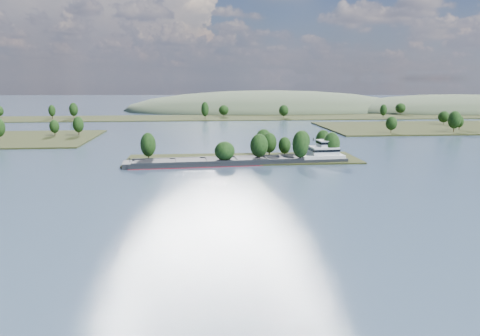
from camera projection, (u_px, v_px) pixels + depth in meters
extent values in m
plane|color=#313F55|center=(261.00, 193.00, 144.05)|extent=(1800.00, 1800.00, 0.00)
cube|color=black|center=(243.00, 160.00, 202.74)|extent=(100.00, 30.00, 1.20)
cylinder|color=black|center=(300.00, 158.00, 191.87)|extent=(0.50, 0.50, 4.34)
ellipsoid|color=black|center=(301.00, 144.00, 190.84)|extent=(6.83, 6.83, 11.17)
cylinder|color=black|center=(264.00, 150.00, 214.33)|extent=(0.50, 0.50, 3.76)
ellipsoid|color=black|center=(264.00, 140.00, 213.42)|extent=(7.75, 7.75, 9.68)
cylinder|color=black|center=(259.00, 157.00, 194.38)|extent=(0.50, 0.50, 3.82)
ellipsoid|color=black|center=(259.00, 146.00, 193.47)|extent=(7.53, 7.53, 9.83)
cylinder|color=black|center=(269.00, 153.00, 207.32)|extent=(0.50, 0.50, 3.51)
ellipsoid|color=black|center=(269.00, 143.00, 206.48)|extent=(6.59, 6.59, 9.02)
cylinder|color=black|center=(225.00, 160.00, 188.73)|extent=(0.50, 0.50, 3.04)
ellipsoid|color=black|center=(225.00, 151.00, 188.01)|extent=(8.24, 8.24, 7.83)
cylinder|color=black|center=(149.00, 157.00, 195.37)|extent=(0.50, 0.50, 3.96)
ellipsoid|color=black|center=(148.00, 145.00, 194.42)|extent=(6.41, 6.41, 10.18)
cylinder|color=black|center=(285.00, 154.00, 206.55)|extent=(0.50, 0.50, 2.92)
ellipsoid|color=black|center=(285.00, 145.00, 205.85)|extent=(5.48, 5.48, 7.52)
cylinder|color=black|center=(323.00, 151.00, 212.54)|extent=(0.50, 0.50, 3.71)
ellipsoid|color=black|center=(323.00, 140.00, 211.65)|extent=(6.92, 6.92, 9.53)
cylinder|color=black|center=(331.00, 156.00, 197.87)|extent=(0.50, 0.50, 3.91)
ellipsoid|color=black|center=(332.00, 144.00, 196.93)|extent=(7.04, 7.04, 10.06)
cylinder|color=black|center=(301.00, 151.00, 210.60)|extent=(0.50, 0.50, 3.71)
ellipsoid|color=black|center=(302.00, 141.00, 209.71)|extent=(7.64, 7.64, 9.53)
cylinder|color=black|center=(79.00, 132.00, 282.49)|extent=(0.50, 0.50, 3.76)
ellipsoid|color=black|center=(78.00, 124.00, 281.59)|extent=(6.52, 6.52, 9.67)
cylinder|color=black|center=(55.00, 133.00, 281.70)|extent=(0.50, 0.50, 3.15)
ellipsoid|color=black|center=(54.00, 126.00, 280.95)|extent=(5.80, 5.80, 8.11)
cylinder|color=black|center=(391.00, 130.00, 296.38)|extent=(0.50, 0.50, 3.43)
ellipsoid|color=black|center=(391.00, 123.00, 295.56)|extent=(7.20, 7.20, 8.82)
cylinder|color=black|center=(454.00, 129.00, 300.47)|extent=(0.50, 0.50, 4.47)
ellipsoid|color=black|center=(454.00, 120.00, 299.40)|extent=(8.25, 8.25, 11.50)
cylinder|color=black|center=(459.00, 128.00, 313.60)|extent=(0.50, 0.50, 3.09)
ellipsoid|color=black|center=(460.00, 122.00, 312.86)|extent=(5.24, 5.24, 7.94)
cylinder|color=black|center=(443.00, 122.00, 349.57)|extent=(0.50, 0.50, 3.32)
ellipsoid|color=black|center=(444.00, 117.00, 348.77)|extent=(8.35, 8.35, 8.54)
cube|color=black|center=(219.00, 118.00, 417.94)|extent=(900.00, 60.00, 1.20)
cylinder|color=black|center=(52.00, 116.00, 404.51)|extent=(0.50, 0.50, 3.88)
ellipsoid|color=black|center=(52.00, 111.00, 403.58)|extent=(5.98, 5.98, 9.98)
cylinder|color=black|center=(383.00, 115.00, 413.26)|extent=(0.50, 0.50, 3.88)
ellipsoid|color=black|center=(383.00, 110.00, 412.33)|extent=(6.13, 6.13, 9.97)
cylinder|color=black|center=(224.00, 115.00, 423.35)|extent=(0.50, 0.50, 3.49)
ellipsoid|color=black|center=(224.00, 110.00, 422.52)|extent=(8.97, 8.97, 8.97)
cylinder|color=black|center=(400.00, 113.00, 446.06)|extent=(0.50, 0.50, 3.65)
ellipsoid|color=black|center=(401.00, 108.00, 445.18)|extent=(9.51, 9.51, 9.38)
cylinder|color=black|center=(74.00, 116.00, 403.86)|extent=(0.50, 0.50, 4.48)
ellipsoid|color=black|center=(74.00, 109.00, 402.78)|extent=(7.48, 7.48, 11.51)
cylinder|color=black|center=(284.00, 116.00, 411.81)|extent=(0.50, 0.50, 3.72)
ellipsoid|color=black|center=(284.00, 110.00, 410.92)|extent=(8.55, 8.55, 9.57)
cylinder|color=black|center=(205.00, 116.00, 397.45)|extent=(0.50, 0.50, 4.83)
ellipsoid|color=black|center=(205.00, 109.00, 396.29)|extent=(6.44, 6.44, 12.43)
ellipsoid|color=#404F36|center=(455.00, 111.00, 509.31)|extent=(260.00, 140.00, 36.00)
ellipsoid|color=#404F36|center=(269.00, 110.00, 521.04)|extent=(320.00, 160.00, 44.00)
cube|color=black|center=(240.00, 163.00, 192.67)|extent=(90.37, 18.63, 2.47)
cube|color=maroon|center=(240.00, 164.00, 192.77)|extent=(90.62, 18.87, 0.28)
cube|color=black|center=(217.00, 157.00, 196.18)|extent=(69.36, 6.22, 0.90)
cube|color=black|center=(220.00, 162.00, 185.54)|extent=(69.36, 6.22, 0.90)
cube|color=black|center=(219.00, 160.00, 190.89)|extent=(67.92, 15.65, 0.34)
cube|color=black|center=(157.00, 161.00, 186.66)|extent=(10.83, 10.01, 0.39)
cube|color=black|center=(188.00, 160.00, 188.74)|extent=(10.83, 10.01, 0.39)
cube|color=black|center=(219.00, 159.00, 190.83)|extent=(10.83, 10.01, 0.39)
cube|color=black|center=(248.00, 158.00, 192.91)|extent=(10.83, 10.01, 0.39)
cube|color=black|center=(277.00, 157.00, 195.00)|extent=(10.83, 10.01, 0.39)
cube|color=black|center=(127.00, 165.00, 184.91)|extent=(4.19, 10.34, 2.24)
cylinder|color=black|center=(130.00, 161.00, 184.80)|extent=(0.29, 0.29, 2.47)
cube|color=silver|center=(321.00, 156.00, 198.19)|extent=(18.78, 12.22, 1.35)
cube|color=silver|center=(324.00, 150.00, 197.96)|extent=(11.93, 9.88, 3.37)
cube|color=black|center=(324.00, 149.00, 197.87)|extent=(12.17, 10.12, 1.01)
cube|color=silver|center=(326.00, 144.00, 197.60)|extent=(7.27, 7.27, 2.47)
cube|color=black|center=(326.00, 142.00, 197.51)|extent=(7.51, 7.51, 0.90)
cube|color=silver|center=(326.00, 140.00, 197.34)|extent=(7.75, 7.75, 0.22)
cylinder|color=silver|center=(333.00, 137.00, 197.56)|extent=(0.24, 0.24, 2.92)
cylinder|color=black|center=(314.00, 139.00, 199.80)|extent=(0.61, 0.61, 1.35)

